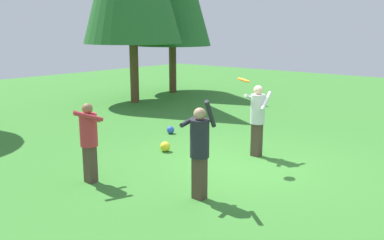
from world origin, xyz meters
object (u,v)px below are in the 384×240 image
person_catcher (258,115)px  frisbee (244,80)px  ball_yellow (165,147)px  ball_orange (253,117)px  ball_blue (171,130)px  person_thrower (200,145)px  person_bystander (89,136)px

person_catcher → frisbee: bearing=-0.0°
ball_yellow → ball_orange: ball_yellow is taller
person_catcher → ball_blue: bearing=-103.7°
frisbee → ball_blue: bearing=71.1°
ball_yellow → ball_orange: 4.62m
person_thrower → ball_yellow: (1.72, 2.50, -0.86)m
frisbee → ball_orange: frisbee is taller
person_thrower → ball_yellow: person_thrower is taller
person_thrower → ball_orange: 6.99m
ball_blue → ball_yellow: bearing=-141.1°
person_thrower → person_catcher: person_thrower is taller
person_thrower → person_catcher: size_ratio=1.08×
frisbee → ball_yellow: size_ratio=1.44×
person_catcher → ball_yellow: bearing=-67.6°
person_thrower → ball_yellow: bearing=42.7°
ball_yellow → ball_blue: size_ratio=1.15×
person_catcher → ball_yellow: size_ratio=6.70×
ball_blue → frisbee: bearing=-108.9°
ball_orange → ball_yellow: bearing=-175.7°
person_bystander → frisbee: (2.79, -1.70, 0.97)m
person_bystander → frisbee: 3.41m
ball_blue → ball_orange: ball_blue is taller
person_catcher → frisbee: 1.23m
person_bystander → ball_blue: size_ratio=7.21×
person_thrower → ball_yellow: size_ratio=7.21×
person_thrower → ball_blue: bearing=36.5°
person_bystander → ball_yellow: 2.62m
person_catcher → person_bystander: size_ratio=1.07×
person_thrower → ball_yellow: 3.15m
ball_orange → person_thrower: bearing=-155.8°
person_bystander → ball_yellow: person_bystander is taller
person_catcher → ball_yellow: 2.39m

